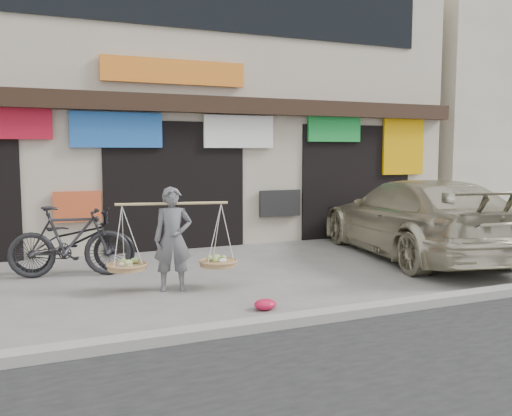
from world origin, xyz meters
name	(u,v)px	position (x,y,z in m)	size (l,w,h in m)	color
ground	(236,287)	(0.00, 0.00, 0.00)	(70.00, 70.00, 0.00)	slate
kerb	(295,320)	(0.00, -2.00, 0.06)	(70.00, 0.25, 0.12)	gray
shophouse_block	(145,98)	(0.00, 6.42, 3.45)	(14.00, 6.32, 7.00)	#BCAE98
street_vendor	(173,243)	(-0.93, 0.16, 0.71)	(1.88, 0.83, 1.55)	#5E5F63
bike_0	(73,241)	(-2.20, 2.01, 0.55)	(0.72, 2.08, 1.09)	black
bike_1	(70,242)	(-2.28, 1.69, 0.59)	(0.56, 1.97, 1.18)	black
suv	(415,218)	(4.14, 0.88, 0.77)	(2.99, 5.57, 1.54)	beige
red_bag	(265,304)	(-0.08, -1.30, 0.07)	(0.31, 0.25, 0.14)	red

